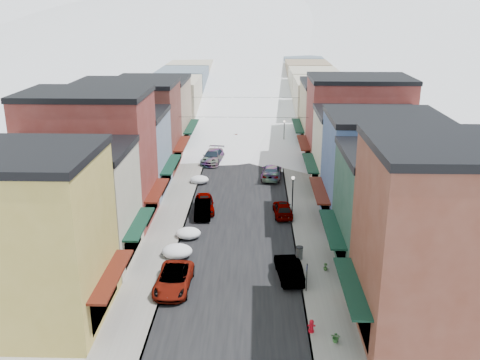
# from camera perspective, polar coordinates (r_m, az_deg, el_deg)

# --- Properties ---
(ground) EXTENTS (600.00, 600.00, 0.00)m
(ground) POSITION_cam_1_polar(r_m,az_deg,el_deg) (33.12, -1.43, -18.50)
(ground) COLOR gray
(ground) RESTS_ON ground
(road) EXTENTS (10.00, 160.00, 0.01)m
(road) POSITION_cam_1_polar(r_m,az_deg,el_deg) (88.73, 0.67, 5.39)
(road) COLOR black
(road) RESTS_ON ground
(sidewalk_left) EXTENTS (3.20, 160.00, 0.15)m
(sidewalk_left) POSITION_cam_1_polar(r_m,az_deg,el_deg) (89.08, -3.60, 5.45)
(sidewalk_left) COLOR gray
(sidewalk_left) RESTS_ON ground
(sidewalk_right) EXTENTS (3.20, 160.00, 0.15)m
(sidewalk_right) POSITION_cam_1_polar(r_m,az_deg,el_deg) (88.84, 4.95, 5.38)
(sidewalk_right) COLOR gray
(sidewalk_right) RESTS_ON ground
(curb_left) EXTENTS (0.10, 160.00, 0.15)m
(curb_left) POSITION_cam_1_polar(r_m,az_deg,el_deg) (88.95, -2.60, 5.45)
(curb_left) COLOR slate
(curb_left) RESTS_ON ground
(curb_right) EXTENTS (0.10, 160.00, 0.15)m
(curb_right) POSITION_cam_1_polar(r_m,az_deg,el_deg) (88.77, 3.94, 5.40)
(curb_right) COLOR slate
(curb_right) RESTS_ON ground
(bldg_l_yellow) EXTENTS (11.30, 8.70, 11.50)m
(bldg_l_yellow) POSITION_cam_1_polar(r_m,az_deg,el_deg) (36.68, -22.30, -5.73)
(bldg_l_yellow) COLOR gold
(bldg_l_yellow) RESTS_ON ground
(bldg_l_cream) EXTENTS (11.30, 8.20, 9.50)m
(bldg_l_cream) POSITION_cam_1_polar(r_m,az_deg,el_deg) (44.32, -17.87, -2.51)
(bldg_l_cream) COLOR beige
(bldg_l_cream) RESTS_ON ground
(bldg_l_brick_near) EXTENTS (12.30, 8.20, 12.50)m
(bldg_l_brick_near) POSITION_cam_1_polar(r_m,az_deg,el_deg) (51.23, -15.70, 2.23)
(bldg_l_brick_near) COLOR maroon
(bldg_l_brick_near) RESTS_ON ground
(bldg_l_grayblue) EXTENTS (11.30, 9.20, 9.00)m
(bldg_l_grayblue) POSITION_cam_1_polar(r_m,az_deg,el_deg) (59.42, -12.74, 2.89)
(bldg_l_grayblue) COLOR #7989A2
(bldg_l_grayblue) RESTS_ON ground
(bldg_l_brick_far) EXTENTS (13.30, 9.20, 11.00)m
(bldg_l_brick_far) POSITION_cam_1_polar(r_m,az_deg,el_deg) (67.90, -11.80, 5.73)
(bldg_l_brick_far) COLOR maroon
(bldg_l_brick_far) RESTS_ON ground
(bldg_l_tan) EXTENTS (11.30, 11.20, 10.00)m
(bldg_l_tan) POSITION_cam_1_polar(r_m,az_deg,el_deg) (77.36, -9.38, 7.01)
(bldg_l_tan) COLOR #997D64
(bldg_l_tan) RESTS_ON ground
(bldg_r_brick_near) EXTENTS (12.30, 9.20, 12.50)m
(bldg_r_brick_near) POSITION_cam_1_polar(r_m,az_deg,el_deg) (34.64, 22.17, -6.23)
(bldg_r_brick_near) COLOR brown
(bldg_r_brick_near) RESTS_ON ground
(bldg_r_green) EXTENTS (11.30, 9.20, 9.50)m
(bldg_r_green) POSITION_cam_1_polar(r_m,az_deg,el_deg) (42.92, 17.33, -3.14)
(bldg_r_green) COLOR #214636
(bldg_r_green) RESTS_ON ground
(bldg_r_blue) EXTENTS (11.30, 9.20, 10.50)m
(bldg_r_blue) POSITION_cam_1_polar(r_m,az_deg,el_deg) (51.00, 14.82, 1.07)
(bldg_r_blue) COLOR #3E598D
(bldg_r_blue) RESTS_ON ground
(bldg_r_cream) EXTENTS (12.30, 9.20, 9.00)m
(bldg_r_cream) POSITION_cam_1_polar(r_m,az_deg,el_deg) (59.75, 13.38, 2.93)
(bldg_r_cream) COLOR beige
(bldg_r_cream) RESTS_ON ground
(bldg_r_brick_far) EXTENTS (13.30, 9.20, 11.50)m
(bldg_r_brick_far) POSITION_cam_1_polar(r_m,az_deg,el_deg) (68.15, 12.42, 5.95)
(bldg_r_brick_far) COLOR maroon
(bldg_r_brick_far) RESTS_ON ground
(bldg_r_tan) EXTENTS (11.30, 11.20, 9.50)m
(bldg_r_tan) POSITION_cam_1_polar(r_m,az_deg,el_deg) (77.83, 10.35, 6.83)
(bldg_r_tan) COLOR tan
(bldg_r_tan) RESTS_ON ground
(distant_blocks) EXTENTS (34.00, 55.00, 8.00)m
(distant_blocks) POSITION_cam_1_polar(r_m,az_deg,el_deg) (110.62, 0.91, 10.07)
(distant_blocks) COLOR gray
(distant_blocks) RESTS_ON ground
(mountain_ridge) EXTENTS (670.00, 340.00, 34.00)m
(mountain_ridge) POSITION_cam_1_polar(r_m,az_deg,el_deg) (304.43, -2.34, 17.25)
(mountain_ridge) COLOR silver
(mountain_ridge) RESTS_ON ground
(overhead_cables) EXTENTS (16.40, 15.04, 0.04)m
(overhead_cables) POSITION_cam_1_polar(r_m,az_deg,el_deg) (75.24, 0.50, 7.86)
(overhead_cables) COLOR black
(overhead_cables) RESTS_ON ground
(car_white_suv) EXTENTS (2.58, 5.42, 1.49)m
(car_white_suv) POSITION_cam_1_polar(r_m,az_deg,el_deg) (39.84, -7.09, -10.48)
(car_white_suv) COLOR silver
(car_white_suv) RESTS_ON ground
(car_silver_sedan) EXTENTS (2.46, 4.83, 1.58)m
(car_silver_sedan) POSITION_cam_1_polar(r_m,az_deg,el_deg) (53.73, -3.81, -2.50)
(car_silver_sedan) COLOR #A1A3A9
(car_silver_sedan) RESTS_ON ground
(car_dark_hatch) EXTENTS (1.88, 4.60, 1.48)m
(car_dark_hatch) POSITION_cam_1_polar(r_m,az_deg,el_deg) (52.58, -4.00, -3.04)
(car_dark_hatch) COLOR black
(car_dark_hatch) RESTS_ON ground
(car_silver_wagon) EXTENTS (3.11, 6.03, 1.67)m
(car_silver_wagon) POSITION_cam_1_polar(r_m,az_deg,el_deg) (69.98, -2.93, 2.52)
(car_silver_wagon) COLOR gray
(car_silver_wagon) RESTS_ON ground
(car_green_sedan) EXTENTS (2.18, 4.81, 1.53)m
(car_green_sedan) POSITION_cam_1_polar(r_m,az_deg,el_deg) (41.18, 5.24, -9.37)
(car_green_sedan) COLOR black
(car_green_sedan) RESTS_ON ground
(car_gray_suv) EXTENTS (1.99, 4.41, 1.47)m
(car_gray_suv) POSITION_cam_1_polar(r_m,az_deg,el_deg) (52.56, 4.58, -3.07)
(car_gray_suv) COLOR #95999E
(car_gray_suv) RESTS_ON ground
(car_black_sedan) EXTENTS (2.74, 5.76, 1.62)m
(car_black_sedan) POSITION_cam_1_polar(r_m,az_deg,el_deg) (63.76, 3.38, 0.91)
(car_black_sedan) COLOR black
(car_black_sedan) RESTS_ON ground
(car_lane_silver) EXTENTS (2.37, 5.05, 1.67)m
(car_lane_silver) POSITION_cam_1_polar(r_m,az_deg,el_deg) (79.42, -0.65, 4.46)
(car_lane_silver) COLOR #ADB0B6
(car_lane_silver) RESTS_ON ground
(car_lane_white) EXTENTS (2.93, 5.19, 1.37)m
(car_lane_white) POSITION_cam_1_polar(r_m,az_deg,el_deg) (101.49, 1.30, 7.42)
(car_lane_white) COLOR silver
(car_lane_white) RESTS_ON ground
(fire_hydrant) EXTENTS (0.50, 0.38, 0.86)m
(fire_hydrant) POSITION_cam_1_polar(r_m,az_deg,el_deg) (35.11, 7.62, -15.21)
(fire_hydrant) COLOR red
(fire_hydrant) RESTS_ON sidewalk_right
(parking_sign) EXTENTS (0.10, 0.29, 2.18)m
(parking_sign) POSITION_cam_1_polar(r_m,az_deg,el_deg) (39.01, 7.14, -10.02)
(parking_sign) COLOR black
(parking_sign) RESTS_ON sidewalk_right
(trash_can) EXTENTS (0.61, 0.61, 1.04)m
(trash_can) POSITION_cam_1_polar(r_m,az_deg,el_deg) (43.88, 6.34, -7.70)
(trash_can) COLOR #5C5F62
(trash_can) RESTS_ON sidewalk_right
(streetlamp_near) EXTENTS (0.33, 0.33, 4.01)m
(streetlamp_near) POSITION_cam_1_polar(r_m,az_deg,el_deg) (51.73, 5.64, -1.16)
(streetlamp_near) COLOR black
(streetlamp_near) RESTS_ON sidewalk_right
(streetlamp_far) EXTENTS (0.33, 0.33, 3.91)m
(streetlamp_far) POSITION_cam_1_polar(r_m,az_deg,el_deg) (76.99, 4.73, 5.32)
(streetlamp_far) COLOR black
(streetlamp_far) RESTS_ON sidewalk_right
(planter_near) EXTENTS (0.75, 0.71, 0.66)m
(planter_near) POSITION_cam_1_polar(r_m,az_deg,el_deg) (34.46, 10.20, -16.20)
(planter_near) COLOR #356F32
(planter_near) RESTS_ON sidewalk_right
(planter_far) EXTENTS (0.45, 0.45, 0.58)m
(planter_far) POSITION_cam_1_polar(r_m,az_deg,el_deg) (42.46, 9.11, -9.13)
(planter_far) COLOR #3A652E
(planter_far) RESTS_ON sidewalk_right
(snow_pile_near) EXTENTS (2.52, 2.75, 1.07)m
(snow_pile_near) POSITION_cam_1_polar(r_m,az_deg,el_deg) (44.58, -6.69, -7.52)
(snow_pile_near) COLOR white
(snow_pile_near) RESTS_ON ground
(snow_pile_mid) EXTENTS (2.21, 2.56, 0.93)m
(snow_pile_mid) POSITION_cam_1_polar(r_m,az_deg,el_deg) (47.94, -5.49, -5.64)
(snow_pile_mid) COLOR white
(snow_pile_mid) RESTS_ON ground
(snow_pile_far) EXTENTS (2.16, 2.53, 0.92)m
(snow_pile_far) POSITION_cam_1_polar(r_m,az_deg,el_deg) (62.09, -4.33, 0.04)
(snow_pile_far) COLOR white
(snow_pile_far) RESTS_ON ground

